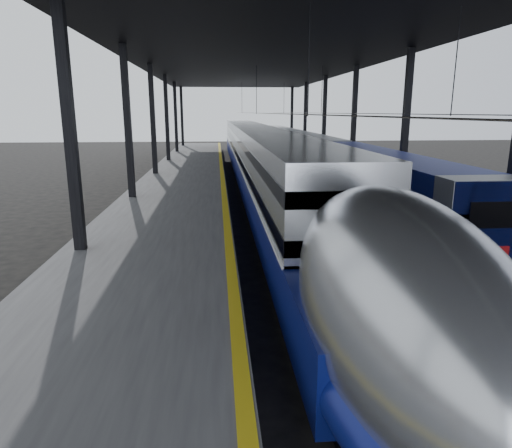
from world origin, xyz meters
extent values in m
plane|color=black|center=(0.00, 0.00, 0.00)|extent=(160.00, 160.00, 0.00)
cube|color=#4C4C4F|center=(-3.50, 20.00, 0.50)|extent=(6.00, 80.00, 1.00)
cube|color=gold|center=(-0.70, 20.00, 1.00)|extent=(0.30, 80.00, 0.01)
cube|color=slate|center=(1.28, 20.00, 0.08)|extent=(0.08, 80.00, 0.16)
cube|color=slate|center=(2.72, 20.00, 0.08)|extent=(0.08, 80.00, 0.16)
cube|color=slate|center=(6.28, 20.00, 0.08)|extent=(0.08, 80.00, 0.16)
cube|color=slate|center=(7.72, 20.00, 0.08)|extent=(0.08, 80.00, 0.16)
cube|color=black|center=(-5.80, 5.00, 4.50)|extent=(0.35, 0.35, 9.00)
cube|color=black|center=(-5.80, 15.00, 4.50)|extent=(0.35, 0.35, 9.00)
cube|color=black|center=(9.60, 15.00, 4.50)|extent=(0.35, 0.35, 9.00)
cube|color=black|center=(-5.80, 25.00, 4.50)|extent=(0.35, 0.35, 9.00)
cube|color=black|center=(9.60, 25.00, 4.50)|extent=(0.35, 0.35, 9.00)
cube|color=black|center=(-5.80, 35.00, 4.50)|extent=(0.35, 0.35, 9.00)
cube|color=black|center=(9.60, 35.00, 4.50)|extent=(0.35, 0.35, 9.00)
cube|color=black|center=(-5.80, 45.00, 4.50)|extent=(0.35, 0.35, 9.00)
cube|color=black|center=(9.60, 45.00, 4.50)|extent=(0.35, 0.35, 9.00)
cube|color=black|center=(-5.80, 55.00, 4.50)|extent=(0.35, 0.35, 9.00)
cube|color=black|center=(9.60, 55.00, 4.50)|extent=(0.35, 0.35, 9.00)
cube|color=black|center=(1.90, 20.00, 9.25)|extent=(18.00, 75.00, 0.45)
cylinder|color=slate|center=(2.00, 20.00, 5.50)|extent=(0.03, 74.00, 0.03)
cylinder|color=slate|center=(7.00, 20.00, 5.50)|extent=(0.03, 74.00, 0.03)
cube|color=#B3B5BB|center=(2.00, 28.32, 2.38)|extent=(3.00, 57.00, 4.14)
cube|color=navy|center=(2.00, 26.82, 1.09)|extent=(3.08, 62.00, 1.60)
cube|color=silver|center=(2.00, 28.32, 1.91)|extent=(3.10, 57.00, 0.10)
cube|color=black|center=(2.00, 28.32, 3.57)|extent=(3.04, 57.00, 0.43)
cube|color=black|center=(2.00, 28.32, 2.38)|extent=(3.04, 57.00, 0.43)
ellipsoid|color=#B3B5BB|center=(2.00, -3.18, 2.22)|extent=(3.00, 8.40, 4.14)
ellipsoid|color=navy|center=(2.00, -3.18, 1.03)|extent=(3.08, 8.40, 1.76)
ellipsoid|color=black|center=(2.00, -5.78, 3.05)|extent=(1.55, 2.20, 0.93)
cube|color=black|center=(2.00, -3.18, 0.20)|extent=(2.28, 2.60, 0.40)
cube|color=black|center=(2.00, 18.82, 0.20)|extent=(2.28, 2.60, 0.40)
cube|color=navy|center=(7.00, 10.83, 1.87)|extent=(2.62, 18.00, 3.56)
cube|color=#94979C|center=(7.00, 2.43, 1.87)|extent=(2.67, 1.20, 3.61)
cube|color=black|center=(7.00, 1.81, 2.67)|extent=(1.59, 0.06, 0.80)
cube|color=#9D0C0F|center=(7.00, 1.81, 1.45)|extent=(1.12, 0.06, 0.52)
cube|color=#94979C|center=(7.00, 29.83, 1.87)|extent=(2.62, 18.00, 3.56)
cube|color=#94979C|center=(7.00, 48.83, 1.87)|extent=(2.62, 18.00, 3.56)
cube|color=black|center=(7.00, 4.83, 0.18)|extent=(2.06, 2.40, 0.36)
cube|color=black|center=(7.00, 26.83, 0.18)|extent=(2.06, 2.40, 0.36)
camera|label=1|loc=(-1.06, -10.51, 5.59)|focal=32.00mm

